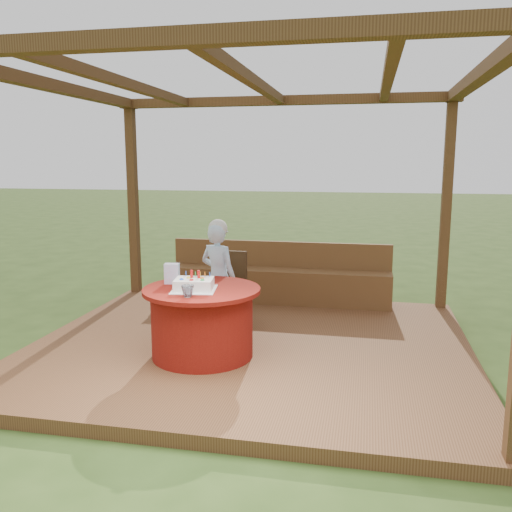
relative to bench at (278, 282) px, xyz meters
The scene contains 10 objects.
ground 1.76m from the bench, 90.00° to the right, with size 60.00×60.00×0.00m, color #2D4717.
deck 1.75m from the bench, 90.00° to the right, with size 4.50×4.00×0.12m, color brown.
pergola 2.65m from the bench, 90.00° to the right, with size 4.50×4.00×2.72m.
bench is the anchor object (origin of this frame).
table 2.24m from the bench, 99.81° to the right, with size 1.13×1.13×0.68m.
chair 1.12m from the bench, 112.19° to the right, with size 0.40×0.40×0.83m.
elderly_woman 1.49m from the bench, 108.08° to the right, with size 0.51×0.42×1.26m.
birthday_cake 2.38m from the bench, 100.60° to the right, with size 0.46×0.46×0.18m.
gift_bag 2.26m from the bench, 109.33° to the right, with size 0.14×0.09×0.20m, color #E896CC.
drinking_glass 2.63m from the bench, 98.85° to the right, with size 0.11×0.11×0.11m, color silver.
Camera 1 is at (1.16, -5.34, 2.01)m, focal length 38.00 mm.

